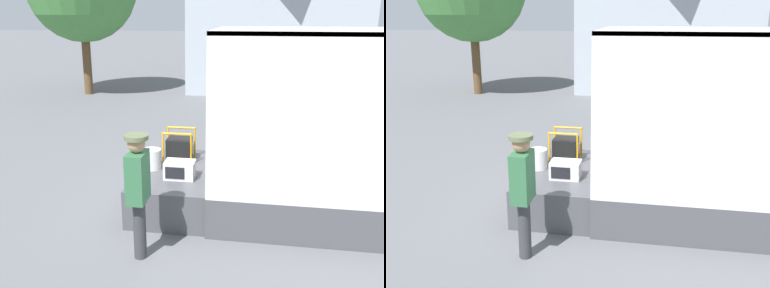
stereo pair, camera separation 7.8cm
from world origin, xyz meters
The scene contains 6 objects.
ground_plane centered at (0.00, 0.00, 0.00)m, with size 160.00×160.00×0.00m, color slate.
tailgate_deck centered at (-0.67, 0.00, 0.33)m, with size 1.34×2.36×0.66m, color #4C4C51.
microwave centered at (-0.55, -0.41, 0.81)m, with size 0.51×0.36×0.30m.
portable_generator centered at (-0.72, 0.52, 0.89)m, with size 0.57×0.48×0.59m.
orange_bucket centered at (-1.14, -0.04, 0.84)m, with size 0.34×0.34×0.36m.
worker_person centered at (-0.84, -1.89, 1.13)m, with size 0.33×0.44×1.82m.
Camera 2 is at (0.85, -7.09, 3.35)m, focal length 40.00 mm.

